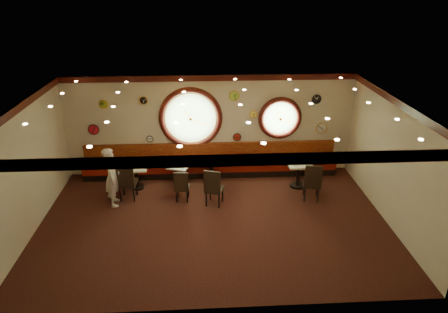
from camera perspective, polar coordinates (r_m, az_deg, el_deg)
floor at (r=10.57m, az=-1.46°, el=-9.27°), size 9.00×6.00×0.00m
ceiling at (r=9.21m, az=-1.67°, el=7.60°), size 9.00×6.00×0.02m
wall_back at (r=12.56m, az=-2.00°, el=4.48°), size 9.00×0.02×3.20m
wall_front at (r=7.19m, az=-0.77°, el=-11.76°), size 9.00×0.02×3.20m
wall_left at (r=10.67m, az=-26.51°, el=-1.87°), size 0.02×6.00×3.20m
wall_right at (r=10.87m, az=22.89°, el=-0.73°), size 0.02×6.00×3.20m
molding_back at (r=12.08m, az=-2.10°, el=11.16°), size 9.00×0.10×0.18m
molding_front at (r=6.47m, az=-0.87°, el=-0.60°), size 9.00×0.10×0.18m
molding_left at (r=10.15m, az=-27.81°, el=5.84°), size 0.10×6.00×0.18m
molding_right at (r=10.35m, az=23.98°, el=6.88°), size 0.10×6.00×0.18m
banquette_base at (r=12.88m, az=-1.87°, el=-2.23°), size 8.00×0.55×0.20m
banquette_seat at (r=12.78m, az=-1.89°, el=-1.23°), size 8.00×0.55×0.30m
banquette_back at (r=12.81m, az=-1.94°, el=0.81°), size 8.00×0.10×0.55m
porthole_left_glass at (r=12.47m, az=-4.79°, el=5.49°), size 1.66×0.02×1.66m
porthole_left_frame at (r=12.46m, az=-4.79°, el=5.47°), size 1.98×0.18×1.98m
porthole_left_ring at (r=12.43m, az=-4.79°, el=5.43°), size 1.61×0.03×1.61m
porthole_right_glass at (r=12.72m, az=7.99°, el=5.47°), size 1.10×0.02×1.10m
porthole_right_frame at (r=12.70m, az=8.00°, el=5.45°), size 1.38×0.18×1.38m
porthole_right_ring at (r=12.68m, az=8.03°, el=5.41°), size 1.09×0.03×1.09m
wall_clock_0 at (r=12.38m, az=-11.43°, el=7.87°), size 0.24×0.03×0.24m
wall_clock_1 at (r=12.64m, az=-16.83°, el=7.16°), size 0.26×0.03×0.26m
wall_clock_2 at (r=12.98m, az=-18.13°, el=3.69°), size 0.32×0.03×0.32m
wall_clock_3 at (r=12.27m, az=1.48°, el=8.67°), size 0.30×0.03×0.30m
wall_clock_4 at (r=13.13m, az=13.74°, el=3.98°), size 0.34×0.03×0.34m
wall_clock_5 at (r=12.70m, az=1.87°, el=2.80°), size 0.24×0.03×0.24m
wall_clock_6 at (r=12.50m, az=4.21°, el=6.04°), size 0.22×0.03×0.22m
wall_clock_7 at (r=12.77m, az=13.07°, el=7.98°), size 0.28×0.03×0.28m
wall_clock_8 at (r=12.77m, az=-10.53°, el=2.50°), size 0.20×0.03×0.20m
table_a at (r=12.23m, az=-12.35°, el=-2.58°), size 0.68×0.68×0.69m
table_b at (r=12.16m, az=-6.33°, el=-2.32°), size 0.80×0.80×0.69m
table_c at (r=12.18m, az=-1.82°, el=-1.79°), size 0.73×0.73×0.79m
table_d at (r=12.21m, az=10.60°, el=-2.14°), size 0.74×0.74×0.79m
chair_a at (r=11.52m, az=-13.80°, el=-3.14°), size 0.53×0.53×0.73m
chair_b at (r=11.26m, az=-6.09°, el=-3.97°), size 0.42×0.42×0.59m
chair_c at (r=10.94m, az=-1.53°, el=-4.15°), size 0.59×0.59×0.69m
chair_d at (r=11.46m, az=12.54°, el=-3.32°), size 0.55×0.55×0.70m
condiment_a_salt at (r=12.12m, az=-12.82°, el=-1.30°), size 0.03×0.03×0.09m
condiment_b_salt at (r=12.11m, az=-6.70°, el=-0.87°), size 0.03×0.03×0.09m
condiment_c_salt at (r=12.10m, az=-2.03°, el=-0.18°), size 0.04×0.04×0.11m
condiment_d_salt at (r=12.06m, az=10.47°, el=-0.69°), size 0.03×0.03×0.10m
condiment_a_pepper at (r=12.08m, az=-12.40°, el=-1.30°), size 0.04×0.04×0.11m
condiment_b_pepper at (r=12.02m, az=-6.07°, el=-0.99°), size 0.04×0.04×0.11m
condiment_c_pepper at (r=12.02m, az=-1.48°, el=-0.33°), size 0.04×0.04×0.11m
condiment_d_pepper at (r=12.06m, az=10.86°, el=-0.70°), size 0.04×0.04×0.11m
condiment_a_bottle at (r=12.16m, az=-12.04°, el=-0.95°), size 0.05×0.05×0.16m
condiment_b_bottle at (r=12.02m, az=-6.05°, el=-0.79°), size 0.06×0.06×0.18m
condiment_c_bottle at (r=12.04m, az=-1.55°, el=-0.09°), size 0.06×0.06×0.18m
condiment_d_bottle at (r=12.16m, az=11.01°, el=-0.41°), size 0.04×0.04×0.14m
waiter at (r=11.35m, az=-15.68°, el=-2.81°), size 0.45×0.65×1.70m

